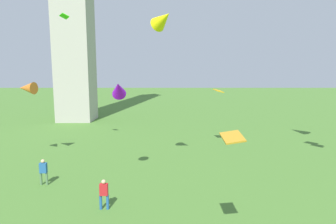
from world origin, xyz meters
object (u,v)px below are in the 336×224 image
person_2 (44,170)px  kite_flying_2 (65,16)px  person_0 (104,193)px  kite_flying_4 (27,88)px  kite_flying_1 (163,19)px  kite_flying_7 (233,137)px  kite_flying_8 (119,89)px  kite_flying_0 (219,91)px

person_2 → kite_flying_2: (-0.57, 7.35, 11.27)m
person_0 → kite_flying_4: (-8.23, 9.06, 5.21)m
kite_flying_1 → kite_flying_4: size_ratio=1.24×
kite_flying_7 → kite_flying_8: kite_flying_8 is taller
kite_flying_8 → kite_flying_0: bearing=43.5°
kite_flying_7 → kite_flying_8: bearing=-147.5°
kite_flying_7 → person_0: bearing=-129.3°
person_2 → kite_flying_1: kite_flying_1 is taller
kite_flying_4 → kite_flying_8: kite_flying_8 is taller
kite_flying_7 → person_2: bearing=-129.3°
kite_flying_8 → kite_flying_2: bearing=122.3°
kite_flying_4 → kite_flying_7: 19.66m
person_2 → kite_flying_1: bearing=-174.0°
kite_flying_2 → kite_flying_8: (5.78, -7.38, -5.77)m
kite_flying_1 → kite_flying_7: size_ratio=1.78×
kite_flying_2 → kite_flying_4: size_ratio=0.66×
person_0 → kite_flying_1: kite_flying_1 is taller
kite_flying_1 → kite_flying_2: (-8.64, 6.39, 1.28)m
person_0 → kite_flying_4: 13.31m
kite_flying_0 → kite_flying_1: size_ratio=0.62×
person_0 → kite_flying_1: (3.24, 4.45, 10.02)m
person_2 → kite_flying_8: size_ratio=1.07×
kite_flying_0 → kite_flying_1: (-5.19, -8.35, 5.32)m
kite_flying_2 → kite_flying_7: 20.33m
person_2 → kite_flying_4: kite_flying_4 is taller
person_0 → person_2: 5.95m
kite_flying_0 → kite_flying_2: (-13.83, -1.97, 6.60)m
kite_flying_4 → kite_flying_7: kite_flying_4 is taller
person_0 → kite_flying_0: (8.44, 12.80, 4.70)m
kite_flying_4 → kite_flying_8: 10.29m
person_2 → kite_flying_0: kite_flying_0 is taller
kite_flying_0 → kite_flying_7: size_ratio=1.11×
kite_flying_7 → kite_flying_8: 9.78m
kite_flying_4 → person_2: bearing=46.3°
person_0 → kite_flying_2: bearing=-64.9°
kite_flying_4 → kite_flying_0: bearing=117.5°
kite_flying_8 → kite_flying_4: bearing=141.2°
person_0 → kite_flying_1: size_ratio=0.85×
kite_flying_0 → person_0: bearing=-46.7°
kite_flying_2 → kite_flying_4: (-2.84, -1.77, -6.09)m
person_2 → kite_flying_7: 14.07m
kite_flying_1 → kite_flying_7: kite_flying_1 is taller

